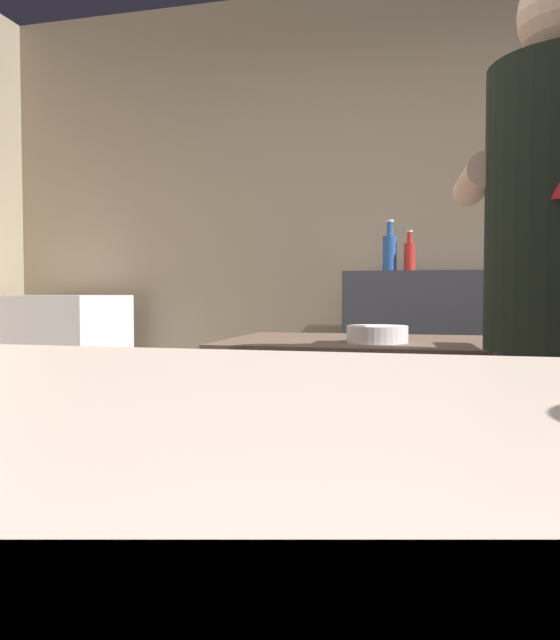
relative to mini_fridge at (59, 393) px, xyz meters
The scene contains 7 objects.
wall_back 2.25m from the mini_fridge, 12.42° to the left, with size 5.20×0.10×2.70m, color gray.
back_shelf 2.04m from the mini_fridge, ahead, with size 0.99×0.36×1.18m, color #393A41.
mini_fridge is the anchor object (origin of this frame).
mixing_bowl 2.18m from the mini_fridge, 32.01° to the right, with size 0.18×0.18×0.05m, color silver.
bottle_soy 2.50m from the mini_fridge, ahead, with size 0.05×0.05×0.19m.
bottle_vinegar 1.99m from the mini_fridge, ahead, with size 0.05×0.05×0.20m.
bottle_olive_oil 1.91m from the mini_fridge, ahead, with size 0.07×0.07×0.26m.
Camera 1 is at (-0.06, -1.20, 1.07)m, focal length 34.91 mm.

